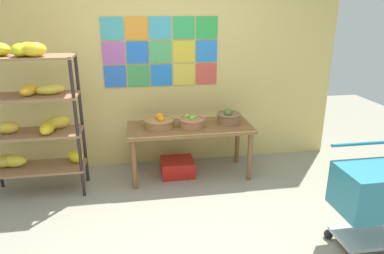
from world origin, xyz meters
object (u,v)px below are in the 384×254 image
Objects in this scene: display_table at (190,132)px; fruit_basket_back_left at (159,121)px; fruit_basket_left at (229,117)px; produce_crate_under_table at (177,167)px; banana_shelf_unit at (31,110)px; fruit_basket_right at (192,122)px; shopping_cart at (375,193)px.

fruit_basket_back_left is at bearing 177.03° from display_table.
fruit_basket_back_left is 0.83m from fruit_basket_left.
produce_crate_under_table is at bearing 179.88° from fruit_basket_left.
banana_shelf_unit reaches higher than produce_crate_under_table.
banana_shelf_unit reaches higher than fruit_basket_left.
fruit_basket_left reaches higher than display_table.
fruit_basket_left is 0.88m from produce_crate_under_table.
fruit_basket_right is (0.02, -0.04, 0.14)m from display_table.
shopping_cart is (1.27, -1.62, -0.03)m from display_table.
display_table is 4.98× the size of fruit_basket_left.
fruit_basket_back_left is 2.32m from shopping_cart.
fruit_basket_back_left is 0.41× the size of shopping_cart.
fruit_basket_left is 1.83m from shopping_cart.
banana_shelf_unit is 1.88× the size of shopping_cart.
produce_crate_under_table is at bearing 0.36° from fruit_basket_back_left.
banana_shelf_unit is 1.76m from produce_crate_under_table.
shopping_cart reaches higher than display_table.
fruit_basket_right is at bearing -172.53° from fruit_basket_left.
shopping_cart reaches higher than fruit_basket_right.
fruit_basket_left reaches higher than produce_crate_under_table.
banana_shelf_unit reaches higher than display_table.
display_table is 4.02× the size of fruit_basket_back_left.
shopping_cart reaches higher than fruit_basket_back_left.
banana_shelf_unit is 1.73m from fruit_basket_right.
banana_shelf_unit is at bearing -175.10° from display_table.
fruit_basket_right is 2.02m from shopping_cart.
produce_crate_under_table is 0.45× the size of shopping_cart.
banana_shelf_unit is at bearing -173.88° from produce_crate_under_table.
banana_shelf_unit is 1.12× the size of display_table.
banana_shelf_unit reaches higher than fruit_basket_back_left.
fruit_basket_left is at bearing -0.12° from produce_crate_under_table.
fruit_basket_right is at bearing 3.47° from banana_shelf_unit.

